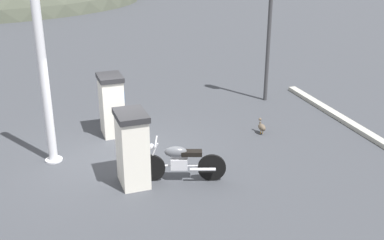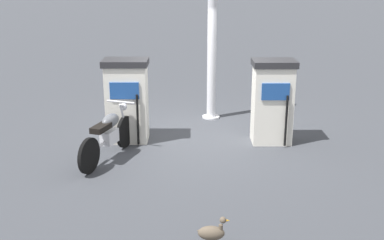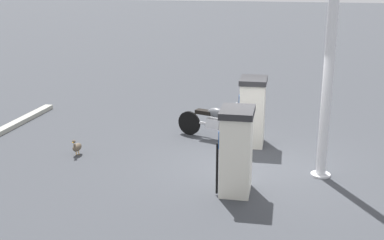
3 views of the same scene
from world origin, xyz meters
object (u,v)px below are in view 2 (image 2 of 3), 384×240
fuel_pump_near (127,100)px  canopy_support_pole (212,27)px  motorcycle_near_pump (109,134)px  fuel_pump_far (272,101)px  wandering_duck (212,232)px

fuel_pump_near → canopy_support_pole: (-1.60, 1.66, 1.24)m
motorcycle_near_pump → fuel_pump_far: bearing=108.0°
fuel_pump_far → motorcycle_near_pump: bearing=-72.0°
fuel_pump_far → canopy_support_pole: 2.33m
fuel_pump_near → wandering_duck: 4.17m
fuel_pump_near → fuel_pump_far: (0.00, 2.82, 0.00)m
fuel_pump_near → wandering_duck: (3.79, 1.63, -0.63)m
fuel_pump_far → canopy_support_pole: canopy_support_pole is taller
wandering_duck → canopy_support_pole: (-5.39, 0.03, 1.88)m
motorcycle_near_pump → canopy_support_pole: size_ratio=0.43×
fuel_pump_far → wandering_duck: fuel_pump_far is taller
fuel_pump_near → fuel_pump_far: bearing=90.0°
fuel_pump_far → canopy_support_pole: bearing=-144.0°
wandering_duck → canopy_support_pole: bearing=179.7°
fuel_pump_near → fuel_pump_far: 2.82m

